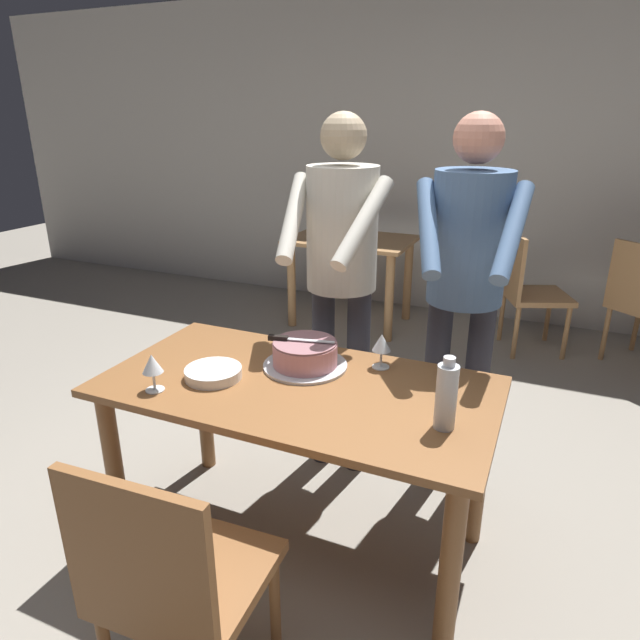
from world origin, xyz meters
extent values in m
plane|color=gray|center=(0.00, 0.00, 0.00)|extent=(14.00, 14.00, 0.00)
cube|color=beige|center=(0.00, 3.26, 1.35)|extent=(10.00, 0.12, 2.70)
cube|color=brown|center=(0.00, 0.00, 0.73)|extent=(1.49, 0.77, 0.03)
cylinder|color=brown|center=(-0.67, -0.31, 0.36)|extent=(0.07, 0.07, 0.72)
cylinder|color=brown|center=(0.67, -0.31, 0.36)|extent=(0.07, 0.07, 0.72)
cylinder|color=brown|center=(-0.67, 0.31, 0.36)|extent=(0.07, 0.07, 0.72)
cylinder|color=brown|center=(0.67, 0.31, 0.36)|extent=(0.07, 0.07, 0.72)
cylinder|color=silver|center=(-0.03, 0.14, 0.76)|extent=(0.34, 0.34, 0.01)
cylinder|color=#D18C93|center=(-0.03, 0.14, 0.81)|extent=(0.26, 0.26, 0.09)
cylinder|color=#926267|center=(-0.03, 0.14, 0.86)|extent=(0.25, 0.25, 0.01)
cube|color=silver|center=(-0.01, 0.15, 0.87)|extent=(0.20, 0.06, 0.00)
cube|color=black|center=(-0.14, 0.12, 0.87)|extent=(0.08, 0.04, 0.02)
cylinder|color=white|center=(-0.32, -0.09, 0.76)|extent=(0.22, 0.22, 0.01)
cylinder|color=white|center=(-0.32, -0.09, 0.77)|extent=(0.22, 0.22, 0.01)
cylinder|color=white|center=(-0.32, -0.09, 0.78)|extent=(0.22, 0.22, 0.01)
cylinder|color=white|center=(-0.32, -0.09, 0.79)|extent=(0.22, 0.22, 0.01)
cylinder|color=silver|center=(0.25, 0.26, 0.75)|extent=(0.07, 0.07, 0.00)
cylinder|color=silver|center=(0.25, 0.26, 0.79)|extent=(0.01, 0.01, 0.07)
cone|color=silver|center=(0.25, 0.26, 0.86)|extent=(0.08, 0.08, 0.07)
cylinder|color=silver|center=(-0.46, -0.26, 0.75)|extent=(0.07, 0.07, 0.00)
cylinder|color=silver|center=(-0.46, -0.26, 0.79)|extent=(0.01, 0.01, 0.07)
cone|color=silver|center=(-0.46, -0.26, 0.86)|extent=(0.08, 0.08, 0.07)
cylinder|color=silver|center=(0.58, -0.09, 0.86)|extent=(0.07, 0.07, 0.22)
cylinder|color=silver|center=(0.58, -0.09, 0.98)|extent=(0.04, 0.04, 0.03)
cylinder|color=#2D2D38|center=(0.03, 0.61, 0.47)|extent=(0.11, 0.11, 0.95)
cylinder|color=#2D2D38|center=(-0.15, 0.60, 0.47)|extent=(0.11, 0.11, 0.95)
cylinder|color=beige|center=(-0.06, 0.60, 1.23)|extent=(0.32, 0.32, 0.55)
sphere|color=tan|center=(-0.06, 0.60, 1.62)|extent=(0.20, 0.20, 0.20)
cylinder|color=beige|center=(0.10, 0.43, 1.30)|extent=(0.15, 0.42, 0.34)
cylinder|color=beige|center=(-0.21, 0.42, 1.30)|extent=(0.16, 0.42, 0.34)
cylinder|color=#2D2D38|center=(0.58, 0.65, 0.47)|extent=(0.11, 0.11, 0.95)
cylinder|color=#2D2D38|center=(0.41, 0.62, 0.47)|extent=(0.11, 0.11, 0.95)
cylinder|color=#4C6B93|center=(0.49, 0.63, 1.23)|extent=(0.32, 0.32, 0.55)
sphere|color=tan|center=(0.49, 0.63, 1.62)|extent=(0.20, 0.20, 0.20)
cylinder|color=#4C6B93|center=(0.67, 0.47, 1.30)|extent=(0.10, 0.42, 0.34)
cylinder|color=#4C6B93|center=(0.36, 0.43, 1.30)|extent=(0.21, 0.41, 0.34)
cube|color=brown|center=(-0.02, -0.68, 0.43)|extent=(0.46, 0.46, 0.04)
cylinder|color=brown|center=(-0.21, -0.51, 0.21)|extent=(0.04, 0.04, 0.41)
cylinder|color=brown|center=(0.15, -0.49, 0.21)|extent=(0.04, 0.04, 0.41)
cube|color=brown|center=(-0.01, -0.89, 0.68)|extent=(0.44, 0.05, 0.45)
cube|color=tan|center=(-0.74, 2.56, 0.72)|extent=(1.00, 0.70, 0.03)
cylinder|color=tan|center=(-1.16, 2.29, 0.35)|extent=(0.07, 0.07, 0.71)
cylinder|color=tan|center=(-0.31, 2.29, 0.35)|extent=(0.07, 0.07, 0.71)
cylinder|color=tan|center=(-1.16, 2.84, 0.35)|extent=(0.07, 0.07, 0.71)
cylinder|color=tan|center=(-0.31, 2.84, 0.35)|extent=(0.07, 0.07, 0.71)
cylinder|color=tan|center=(1.47, 2.86, 0.21)|extent=(0.04, 0.04, 0.41)
cylinder|color=tan|center=(1.25, 2.57, 0.21)|extent=(0.04, 0.04, 0.41)
cube|color=tan|center=(1.37, 2.44, 0.68)|extent=(0.36, 0.29, 0.45)
cube|color=tan|center=(0.75, 2.56, 0.43)|extent=(0.57, 0.57, 0.04)
cylinder|color=tan|center=(0.84, 2.80, 0.21)|extent=(0.04, 0.04, 0.41)
cylinder|color=tan|center=(0.98, 2.46, 0.21)|extent=(0.04, 0.04, 0.41)
cylinder|color=tan|center=(0.51, 2.66, 0.21)|extent=(0.04, 0.04, 0.41)
cylinder|color=tan|center=(0.65, 2.32, 0.21)|extent=(0.04, 0.04, 0.41)
cube|color=tan|center=(0.56, 2.48, 0.68)|extent=(0.19, 0.42, 0.45)
camera|label=1|loc=(0.83, -1.69, 1.71)|focal=31.08mm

